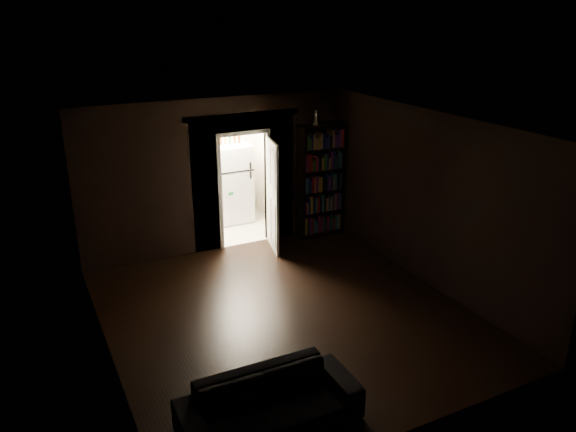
% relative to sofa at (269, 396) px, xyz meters
% --- Properties ---
extents(ground, '(5.50, 5.50, 0.00)m').
position_rel_sofa_xyz_m(ground, '(1.20, 2.00, -0.37)').
color(ground, black).
rests_on(ground, ground).
extents(room_walls, '(5.02, 5.61, 2.84)m').
position_rel_sofa_xyz_m(room_walls, '(1.19, 3.07, 1.31)').
color(room_walls, black).
rests_on(room_walls, ground).
extents(kitchen_alcove, '(2.20, 1.80, 2.60)m').
position_rel_sofa_xyz_m(kitchen_alcove, '(1.70, 5.87, 0.84)').
color(kitchen_alcove, beige).
rests_on(kitchen_alcove, ground).
extents(sofa, '(1.95, 0.86, 0.75)m').
position_rel_sofa_xyz_m(sofa, '(0.00, 0.00, 0.00)').
color(sofa, black).
rests_on(sofa, ground).
extents(bookshelf, '(0.92, 0.37, 2.20)m').
position_rel_sofa_xyz_m(bookshelf, '(3.20, 4.55, 0.73)').
color(bookshelf, black).
rests_on(bookshelf, ground).
extents(refrigerator, '(0.95, 0.92, 1.65)m').
position_rel_sofa_xyz_m(refrigerator, '(1.93, 6.03, 0.45)').
color(refrigerator, white).
rests_on(refrigerator, ground).
extents(door, '(0.24, 0.84, 2.05)m').
position_rel_sofa_xyz_m(door, '(2.08, 4.32, 0.65)').
color(door, silver).
rests_on(door, ground).
extents(figurine, '(0.09, 0.09, 0.27)m').
position_rel_sofa_xyz_m(figurine, '(3.07, 4.53, 1.96)').
color(figurine, silver).
rests_on(figurine, bookshelf).
extents(bottles, '(0.65, 0.26, 0.27)m').
position_rel_sofa_xyz_m(bottles, '(1.89, 6.04, 1.41)').
color(bottles, black).
rests_on(bottles, refrigerator).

